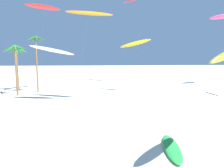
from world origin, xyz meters
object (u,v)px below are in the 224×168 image
object	(u,v)px
flying_kite_5	(43,7)
grounded_kite_0	(172,148)
flying_kite_1	(52,50)
flying_kite_2	(223,16)
palm_tree_3	(36,45)
palm_tree_2	(15,53)
palm_tree_1	(16,56)
flying_kite_4	(88,13)
flying_kite_9	(135,44)

from	to	relation	value
flying_kite_5	grounded_kite_0	distance (m)	33.56
flying_kite_1	flying_kite_2	size ratio (longest dim) A/B	0.57
palm_tree_3	flying_kite_5	distance (m)	6.90
palm_tree_2	flying_kite_5	bearing A→B (deg)	40.75
palm_tree_1	flying_kite_4	world-z (taller)	flying_kite_4
palm_tree_3	grounded_kite_0	world-z (taller)	palm_tree_3
flying_kite_2	flying_kite_5	distance (m)	33.93
palm_tree_1	palm_tree_3	distance (m)	4.86
flying_kite_1	flying_kite_9	distance (m)	15.34
flying_kite_1	flying_kite_4	bearing A→B (deg)	-5.51
grounded_kite_0	flying_kite_4	bearing A→B (deg)	111.36
palm_tree_3	flying_kite_5	world-z (taller)	flying_kite_5
palm_tree_2	palm_tree_3	xyz separation A→B (m)	(2.62, 3.28, 1.50)
palm_tree_2	grounded_kite_0	distance (m)	30.19
palm_tree_3	flying_kite_5	bearing A→B (deg)	10.80
flying_kite_4	flying_kite_5	bearing A→B (deg)	133.05
flying_kite_9	palm_tree_1	bearing A→B (deg)	173.30
palm_tree_3	flying_kite_4	xyz separation A→B (m)	(9.93, -8.71, 4.04)
flying_kite_1	flying_kite_9	size ratio (longest dim) A/B	0.78
flying_kite_2	flying_kite_9	bearing A→B (deg)	-175.79
flying_kite_1	flying_kite_5	size ratio (longest dim) A/B	0.54
palm_tree_3	flying_kite_9	xyz separation A→B (m)	(18.09, -1.23, 0.22)
palm_tree_1	palm_tree_2	world-z (taller)	palm_tree_1
palm_tree_3	flying_kite_4	bearing A→B (deg)	-41.24
palm_tree_2	grounded_kite_0	bearing A→B (deg)	-49.30
palm_tree_1	flying_kite_9	distance (m)	22.56
palm_tree_3	palm_tree_2	bearing A→B (deg)	-128.61
palm_tree_3	flying_kite_2	distance (m)	35.86
flying_kite_2	flying_kite_5	world-z (taller)	flying_kite_5
flying_kite_9	grounded_kite_0	bearing A→B (deg)	-93.74
palm_tree_1	flying_kite_1	size ratio (longest dim) A/B	1.01
flying_kite_4	palm_tree_1	bearing A→B (deg)	144.46
palm_tree_3	grounded_kite_0	xyz separation A→B (m)	(16.50, -25.52, -8.64)
flying_kite_5	flying_kite_2	bearing A→B (deg)	-0.42
palm_tree_1	flying_kite_5	bearing A→B (deg)	-10.83
flying_kite_4	palm_tree_3	bearing A→B (deg)	138.76
palm_tree_3	flying_kite_1	distance (m)	9.40
palm_tree_3	grounded_kite_0	size ratio (longest dim) A/B	2.08
palm_tree_1	flying_kite_4	xyz separation A→B (m)	(14.13, -10.09, 6.06)
palm_tree_1	flying_kite_5	size ratio (longest dim) A/B	0.55
palm_tree_1	flying_kite_2	size ratio (longest dim) A/B	0.57
flying_kite_2	flying_kite_9	world-z (taller)	flying_kite_2
palm_tree_1	flying_kite_1	world-z (taller)	palm_tree_1
palm_tree_2	flying_kite_5	xyz separation A→B (m)	(4.15, 3.57, 8.22)
palm_tree_2	flying_kite_4	distance (m)	14.75
palm_tree_2	grounded_kite_0	xyz separation A→B (m)	(19.13, -22.23, -7.15)
flying_kite_2	flying_kite_5	bearing A→B (deg)	179.58
flying_kite_2	palm_tree_3	bearing A→B (deg)	-179.93
flying_kite_5	flying_kite_9	bearing A→B (deg)	-5.25
grounded_kite_0	palm_tree_1	bearing A→B (deg)	127.58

